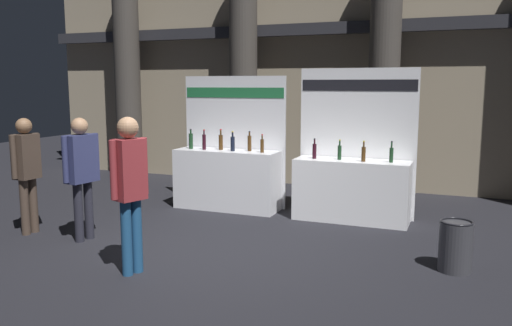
# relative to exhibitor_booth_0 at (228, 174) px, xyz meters

# --- Properties ---
(ground_plane) EXTENTS (26.64, 26.64, 0.00)m
(ground_plane) POSITION_rel_exhibitor_booth_0_xyz_m (0.90, -2.34, -0.62)
(ground_plane) COLOR black
(hall_colonnade) EXTENTS (13.32, 1.15, 6.04)m
(hall_colonnade) POSITION_rel_exhibitor_booth_0_xyz_m (0.90, 2.56, 2.28)
(hall_colonnade) COLOR gray
(hall_colonnade) RESTS_ON ground_plane
(exhibitor_booth_0) EXTENTS (1.94, 0.66, 2.34)m
(exhibitor_booth_0) POSITION_rel_exhibitor_booth_0_xyz_m (0.00, 0.00, 0.00)
(exhibitor_booth_0) COLOR white
(exhibitor_booth_0) RESTS_ON ground_plane
(exhibitor_booth_1) EXTENTS (1.92, 0.66, 2.46)m
(exhibitor_booth_1) POSITION_rel_exhibitor_booth_0_xyz_m (2.21, 0.00, -0.01)
(exhibitor_booth_1) COLOR white
(exhibitor_booth_1) RESTS_ON ground_plane
(trash_bin) EXTENTS (0.38, 0.38, 0.61)m
(trash_bin) POSITION_rel_exhibitor_booth_0_xyz_m (3.84, -1.90, -0.31)
(trash_bin) COLOR #38383D
(trash_bin) RESTS_ON ground_plane
(visitor_0) EXTENTS (0.30, 0.62, 1.74)m
(visitor_0) POSITION_rel_exhibitor_booth_0_xyz_m (-1.08, -2.52, 0.44)
(visitor_0) COLOR #23232D
(visitor_0) RESTS_ON ground_plane
(visitor_1) EXTENTS (0.27, 0.50, 1.71)m
(visitor_1) POSITION_rel_exhibitor_booth_0_xyz_m (-2.06, -2.54, 0.40)
(visitor_1) COLOR #47382D
(visitor_1) RESTS_ON ground_plane
(visitor_2) EXTENTS (0.33, 0.48, 1.84)m
(visitor_2) POSITION_rel_exhibitor_booth_0_xyz_m (0.34, -3.39, 0.48)
(visitor_2) COLOR navy
(visitor_2) RESTS_ON ground_plane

